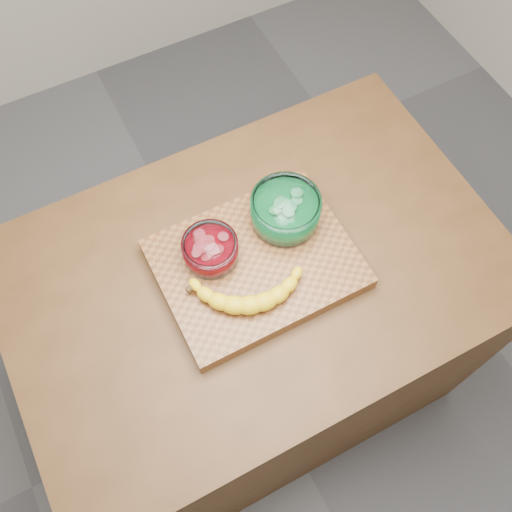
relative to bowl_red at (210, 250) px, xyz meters
name	(u,v)px	position (x,y,z in m)	size (l,w,h in m)	color
ground	(256,373)	(0.09, -0.06, -0.97)	(3.50, 3.50, 0.00)	#555559
counter	(256,332)	(0.09, -0.06, -0.52)	(1.20, 0.80, 0.90)	#4E3017
cutting_board	(256,264)	(0.09, -0.06, -0.05)	(0.45, 0.35, 0.04)	brown
bowl_red	(210,250)	(0.00, 0.00, 0.00)	(0.13, 0.13, 0.06)	white
bowl_green	(285,210)	(0.20, 0.01, 0.01)	(0.17, 0.17, 0.08)	white
banana	(249,284)	(0.04, -0.11, -0.01)	(0.28, 0.17, 0.04)	yellow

